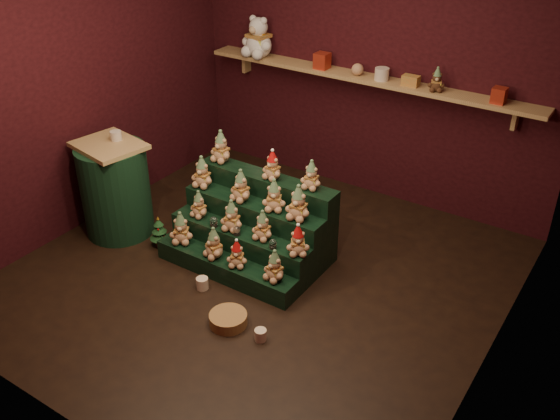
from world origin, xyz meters
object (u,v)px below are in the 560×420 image
Objects in this scene: side_table at (115,189)px; mug_left at (202,283)px; brown_bear at (437,80)px; riser_tier_front at (225,268)px; snow_globe_b at (237,230)px; snow_globe_a at (214,222)px; mini_christmas_tree at (159,232)px; mug_right at (260,335)px; wicker_basket at (228,319)px; white_bear at (258,31)px; snow_globe_c at (273,244)px.

side_table reaches higher than mug_left.
brown_bear is (1.06, 2.24, 1.38)m from mug_left.
snow_globe_b is (0.02, 0.16, 0.31)m from riser_tier_front.
mini_christmas_tree is at bearing -169.74° from snow_globe_a.
mini_christmas_tree is at bearing 160.36° from mug_right.
riser_tier_front is at bearing -34.23° from snow_globe_a.
side_table is (-1.34, 0.04, 0.37)m from riser_tier_front.
riser_tier_front is at bearing 129.76° from wicker_basket.
snow_globe_b reaches higher than mug_right.
snow_globe_a is at bearing 134.67° from wicker_basket.
wicker_basket is at bearing -45.33° from snow_globe_a.
riser_tier_front is 2.60m from brown_bear.
brown_bear is at bearing 76.63° from wicker_basket.
snow_globe_a is 0.57m from mug_left.
snow_globe_a is 2.32m from white_bear.
snow_globe_a is 0.65m from mini_christmas_tree.
riser_tier_front is 6.33× the size of brown_bear.
mini_christmas_tree is 0.59× the size of white_bear.
riser_tier_front is 0.88m from mug_right.
brown_bear is at bearing 56.06° from snow_globe_a.
wicker_basket is at bearing -50.24° from riser_tier_front.
mug_right is 2.87m from brown_bear.
mini_christmas_tree is (-0.82, 0.05, 0.07)m from riser_tier_front.
wicker_basket is (1.23, -0.55, -0.11)m from mini_christmas_tree.
snow_globe_a is 0.30× the size of mini_christmas_tree.
snow_globe_a is 0.32× the size of wicker_basket.
side_table is 8.97× the size of mug_left.
mini_christmas_tree is (0.51, 0.01, -0.31)m from side_table.
side_table reaches higher than snow_globe_c.
side_table reaches higher than snow_globe_b.
snow_globe_b reaches higher than mini_christmas_tree.
snow_globe_b is at bearing 0.00° from snow_globe_a.
white_bear reaches higher than snow_globe_c.
riser_tier_front reaches higher than mug_left.
brown_bear is (0.59, 2.49, 1.38)m from wicker_basket.
mug_right is (0.79, -0.26, -0.00)m from mug_left.
brown_bear is at bearing 46.81° from mini_christmas_tree.
snow_globe_c is 0.82m from mug_right.
mini_christmas_tree is at bearing -77.40° from white_bear.
brown_bear reaches higher than wicker_basket.
wicker_basket is at bearing -27.69° from mug_left.
snow_globe_b is 0.54m from mug_left.
mini_christmas_tree is 1.65m from mug_right.
snow_globe_b is 1.03m from mug_right.
riser_tier_front is 0.64m from wicker_basket.
brown_bear reaches higher than mug_right.
snow_globe_b is at bearing -53.64° from white_bear.
mini_christmas_tree is (-1.22, -0.11, -0.25)m from snow_globe_c.
side_table is at bearing -174.97° from snow_globe_b.
wicker_basket is 3.26m from white_bear.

